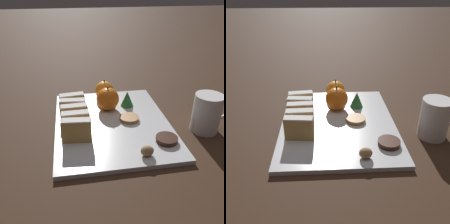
{
  "view_description": "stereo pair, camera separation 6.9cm",
  "coord_description": "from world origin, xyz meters",
  "views": [
    {
      "loc": [
        -0.1,
        -0.6,
        0.37
      ],
      "look_at": [
        0.0,
        0.0,
        0.04
      ],
      "focal_mm": 40.0,
      "sensor_mm": 36.0,
      "label": 1
    },
    {
      "loc": [
        -0.03,
        -0.6,
        0.37
      ],
      "look_at": [
        0.0,
        0.0,
        0.04
      ],
      "focal_mm": 40.0,
      "sensor_mm": 36.0,
      "label": 2
    }
  ],
  "objects": [
    {
      "name": "ground_plane",
      "position": [
        0.0,
        0.0,
        0.0
      ],
      "size": [
        6.0,
        6.0,
        0.0
      ],
      "primitive_type": "plane",
      "color": "#382316"
    },
    {
      "name": "serving_platter",
      "position": [
        0.0,
        0.0,
        0.01
      ],
      "size": [
        0.31,
        0.4,
        0.01
      ],
      "color": "silver",
      "rests_on": "ground_plane"
    },
    {
      "name": "stollen_slice_front",
      "position": [
        -0.1,
        -0.08,
        0.04
      ],
      "size": [
        0.07,
        0.03,
        0.06
      ],
      "color": "tan",
      "rests_on": "serving_platter"
    },
    {
      "name": "stollen_slice_second",
      "position": [
        -0.1,
        -0.04,
        0.04
      ],
      "size": [
        0.07,
        0.03,
        0.06
      ],
      "color": "tan",
      "rests_on": "serving_platter"
    },
    {
      "name": "stollen_slice_third",
      "position": [
        -0.1,
        -0.0,
        0.04
      ],
      "size": [
        0.07,
        0.03,
        0.06
      ],
      "color": "tan",
      "rests_on": "serving_platter"
    },
    {
      "name": "stollen_slice_fourth",
      "position": [
        -0.11,
        0.04,
        0.04
      ],
      "size": [
        0.07,
        0.03,
        0.06
      ],
      "color": "tan",
      "rests_on": "serving_platter"
    },
    {
      "name": "stollen_slice_fifth",
      "position": [
        -0.11,
        0.07,
        0.04
      ],
      "size": [
        0.07,
        0.03,
        0.06
      ],
      "color": "tan",
      "rests_on": "serving_platter"
    },
    {
      "name": "orange_near",
      "position": [
        -0.0,
        0.08,
        0.05
      ],
      "size": [
        0.07,
        0.07,
        0.08
      ],
      "color": "orange",
      "rests_on": "serving_platter"
    },
    {
      "name": "orange_far",
      "position": [
        -0.0,
        0.15,
        0.04
      ],
      "size": [
        0.06,
        0.06,
        0.07
      ],
      "color": "orange",
      "rests_on": "serving_platter"
    },
    {
      "name": "walnut",
      "position": [
        0.05,
        -0.16,
        0.02
      ],
      "size": [
        0.03,
        0.02,
        0.02
      ],
      "color": "#9E7A51",
      "rests_on": "serving_platter"
    },
    {
      "name": "chocolate_cookie",
      "position": [
        0.12,
        -0.12,
        0.02
      ],
      "size": [
        0.05,
        0.05,
        0.01
      ],
      "color": "#381E14",
      "rests_on": "serving_platter"
    },
    {
      "name": "gingerbread_cookie",
      "position": [
        0.05,
        -0.0,
        0.02
      ],
      "size": [
        0.06,
        0.06,
        0.01
      ],
      "color": "#A3703D",
      "rests_on": "serving_platter"
    },
    {
      "name": "evergreen_sprig",
      "position": [
        0.06,
        0.09,
        0.04
      ],
      "size": [
        0.04,
        0.04,
        0.05
      ],
      "color": "#2D7538",
      "rests_on": "serving_platter"
    },
    {
      "name": "coffee_mug",
      "position": [
        0.25,
        -0.07,
        0.05
      ],
      "size": [
        0.11,
        0.07,
        0.1
      ],
      "color": "white",
      "rests_on": "ground_plane"
    }
  ]
}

